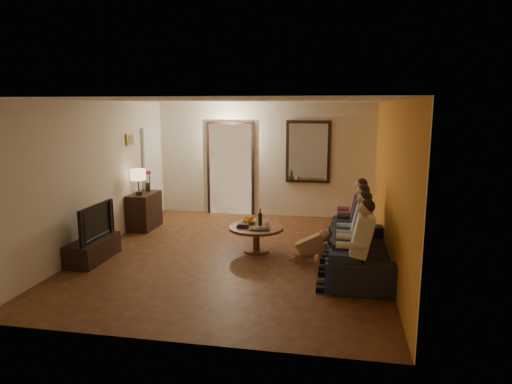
% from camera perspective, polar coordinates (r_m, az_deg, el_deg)
% --- Properties ---
extents(floor, '(5.00, 6.00, 0.01)m').
position_cam_1_polar(floor, '(7.90, -2.56, -7.83)').
color(floor, '#3F2311').
rests_on(floor, ground).
extents(ceiling, '(5.00, 6.00, 0.01)m').
position_cam_1_polar(ceiling, '(7.50, -2.73, 11.38)').
color(ceiling, white).
rests_on(ceiling, back_wall).
extents(back_wall, '(5.00, 0.02, 2.60)m').
position_cam_1_polar(back_wall, '(10.51, 1.07, 4.07)').
color(back_wall, beige).
rests_on(back_wall, floor).
extents(front_wall, '(5.00, 0.02, 2.60)m').
position_cam_1_polar(front_wall, '(4.78, -10.82, -4.13)').
color(front_wall, beige).
rests_on(front_wall, floor).
extents(left_wall, '(0.02, 6.00, 2.60)m').
position_cam_1_polar(left_wall, '(8.51, -19.28, 1.92)').
color(left_wall, beige).
rests_on(left_wall, floor).
extents(right_wall, '(0.02, 6.00, 2.60)m').
position_cam_1_polar(right_wall, '(7.44, 16.47, 0.90)').
color(right_wall, beige).
rests_on(right_wall, floor).
extents(orange_accent, '(0.01, 6.00, 2.60)m').
position_cam_1_polar(orange_accent, '(7.44, 16.39, 0.91)').
color(orange_accent, orange).
rests_on(orange_accent, right_wall).
extents(kitchen_doorway, '(1.00, 0.06, 2.10)m').
position_cam_1_polar(kitchen_doorway, '(10.68, -3.19, 2.81)').
color(kitchen_doorway, '#FFE0A5').
rests_on(kitchen_doorway, floor).
extents(door_trim, '(1.12, 0.04, 2.22)m').
position_cam_1_polar(door_trim, '(10.67, -3.21, 2.80)').
color(door_trim, black).
rests_on(door_trim, floor).
extents(fridge_glimpse, '(0.45, 0.03, 1.70)m').
position_cam_1_polar(fridge_glimpse, '(10.65, -1.87, 1.99)').
color(fridge_glimpse, silver).
rests_on(fridge_glimpse, floor).
extents(mirror_frame, '(1.00, 0.05, 1.40)m').
position_cam_1_polar(mirror_frame, '(10.33, 6.54, 5.01)').
color(mirror_frame, black).
rests_on(mirror_frame, back_wall).
extents(mirror_glass, '(0.86, 0.02, 1.26)m').
position_cam_1_polar(mirror_glass, '(10.30, 6.53, 4.99)').
color(mirror_glass, white).
rests_on(mirror_glass, back_wall).
extents(white_door, '(0.06, 0.85, 2.04)m').
position_cam_1_polar(white_door, '(10.57, -12.86, 2.31)').
color(white_door, white).
rests_on(white_door, floor).
extents(framed_art, '(0.03, 0.28, 0.24)m').
position_cam_1_polar(framed_art, '(9.58, -15.48, 6.36)').
color(framed_art, '#B28C33').
rests_on(framed_art, left_wall).
extents(art_canvas, '(0.01, 0.22, 0.18)m').
position_cam_1_polar(art_canvas, '(9.58, -15.40, 6.36)').
color(art_canvas, brown).
rests_on(art_canvas, left_wall).
extents(dresser, '(0.45, 0.84, 0.74)m').
position_cam_1_polar(dresser, '(9.74, -13.77, -2.30)').
color(dresser, black).
rests_on(dresser, floor).
extents(table_lamp, '(0.30, 0.30, 0.54)m').
position_cam_1_polar(table_lamp, '(9.43, -14.48, 1.21)').
color(table_lamp, beige).
rests_on(table_lamp, dresser).
extents(flower_vase, '(0.14, 0.14, 0.44)m').
position_cam_1_polar(flower_vase, '(9.83, -13.40, 1.34)').
color(flower_vase, red).
rests_on(flower_vase, dresser).
extents(tv_stand, '(0.45, 1.08, 0.36)m').
position_cam_1_polar(tv_stand, '(8.04, -19.70, -6.80)').
color(tv_stand, black).
rests_on(tv_stand, floor).
extents(tv, '(1.02, 0.13, 0.59)m').
position_cam_1_polar(tv, '(7.91, -19.91, -3.52)').
color(tv, black).
rests_on(tv, tv_stand).
extents(sofa, '(2.27, 0.91, 0.66)m').
position_cam_1_polar(sofa, '(7.28, 12.96, -7.01)').
color(sofa, black).
rests_on(sofa, floor).
extents(person_a, '(0.60, 0.40, 1.20)m').
position_cam_1_polar(person_a, '(6.34, 12.48, -7.09)').
color(person_a, tan).
rests_on(person_a, sofa).
extents(person_b, '(0.60, 0.40, 1.20)m').
position_cam_1_polar(person_b, '(6.91, 12.33, -5.59)').
color(person_b, tan).
rests_on(person_b, sofa).
extents(person_c, '(0.60, 0.40, 1.20)m').
position_cam_1_polar(person_c, '(7.49, 12.19, -4.32)').
color(person_c, tan).
rests_on(person_c, sofa).
extents(person_d, '(0.60, 0.40, 1.20)m').
position_cam_1_polar(person_d, '(8.07, 12.08, -3.23)').
color(person_d, tan).
rests_on(person_d, sofa).
extents(dog, '(0.59, 0.32, 0.56)m').
position_cam_1_polar(dog, '(7.53, 6.85, -6.59)').
color(dog, '#A2754A').
rests_on(dog, floor).
extents(coffee_table, '(1.22, 1.22, 0.45)m').
position_cam_1_polar(coffee_table, '(8.00, 0.05, -5.90)').
color(coffee_table, brown).
rests_on(coffee_table, floor).
extents(bowl, '(0.26, 0.26, 0.06)m').
position_cam_1_polar(bowl, '(8.17, -0.92, -3.67)').
color(bowl, white).
rests_on(bowl, coffee_table).
extents(oranges, '(0.20, 0.20, 0.08)m').
position_cam_1_polar(oranges, '(8.15, -0.92, -3.21)').
color(oranges, orange).
rests_on(oranges, bowl).
extents(wine_bottle, '(0.07, 0.07, 0.31)m').
position_cam_1_polar(wine_bottle, '(7.99, 0.53, -3.10)').
color(wine_bottle, black).
rests_on(wine_bottle, coffee_table).
extents(wine_glass, '(0.06, 0.06, 0.10)m').
position_cam_1_polar(wine_glass, '(7.94, 1.39, -3.96)').
color(wine_glass, silver).
rests_on(wine_glass, coffee_table).
extents(book_stack, '(0.20, 0.15, 0.07)m').
position_cam_1_polar(book_stack, '(7.88, -1.66, -4.20)').
color(book_stack, black).
rests_on(book_stack, coffee_table).
extents(laptop, '(0.35, 0.24, 0.03)m').
position_cam_1_polar(laptop, '(7.65, 0.40, -4.82)').
color(laptop, black).
rests_on(laptop, coffee_table).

